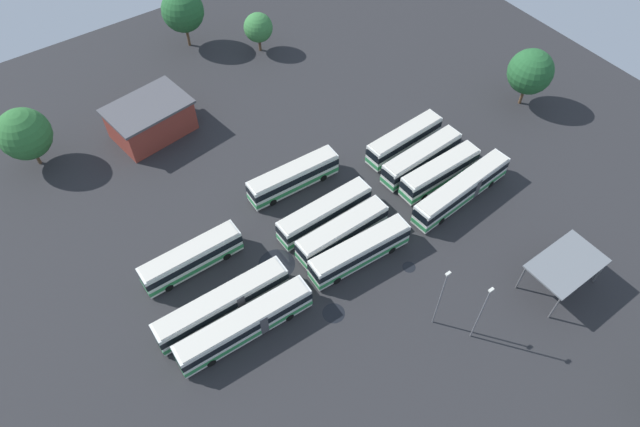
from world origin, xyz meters
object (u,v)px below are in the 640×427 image
(bus_row1_slot4, at_px, (360,251))
(depot_building, at_px, (151,119))
(bus_row0_slot2, at_px, (421,158))
(bus_row0_slot4, at_px, (462,189))
(tree_northwest, at_px, (530,72))
(bus_row1_slot0, at_px, (293,177))
(bus_row2_slot3, at_px, (223,304))
(bus_row1_slot2, at_px, (324,213))
(tree_south_edge, at_px, (258,28))
(bus_row2_slot1, at_px, (192,258))
(lamp_post_far_corner, at_px, (441,297))
(bus_row0_slot1, at_px, (404,140))
(lamp_post_by_building, at_px, (481,312))
(bus_row0_slot3, at_px, (440,172))
(maintenance_shelter, at_px, (567,264))
(tree_north_edge, at_px, (183,11))
(bus_row1_slot3, at_px, (342,232))
(tree_west_edge, at_px, (24,134))
(bus_row2_slot4, at_px, (245,325))

(bus_row1_slot4, xyz_separation_m, depot_building, (10.22, -33.89, 0.62))
(bus_row0_slot2, distance_m, bus_row0_slot4, 7.09)
(bus_row1_slot4, bearing_deg, tree_northwest, -166.96)
(bus_row1_slot4, bearing_deg, bus_row1_slot0, -90.66)
(bus_row1_slot4, relative_size, bus_row2_slot3, 0.83)
(bus_row1_slot2, distance_m, tree_south_edge, 37.12)
(tree_northwest, bearing_deg, bus_row2_slot1, -1.91)
(bus_row0_slot2, distance_m, lamp_post_far_corner, 23.22)
(bus_row0_slot1, height_order, depot_building, depot_building)
(bus_row0_slot2, relative_size, lamp_post_by_building, 1.30)
(bus_row1_slot2, relative_size, lamp_post_far_corner, 1.29)
(bus_row2_slot3, bearing_deg, bus_row0_slot1, -166.06)
(bus_row0_slot3, xyz_separation_m, bus_row0_slot4, (-0.21, 3.78, 0.00))
(bus_row0_slot1, bearing_deg, bus_row0_slot2, 84.86)
(maintenance_shelter, bearing_deg, tree_north_edge, -78.99)
(tree_northwest, bearing_deg, lamp_post_far_corner, 28.98)
(bus_row1_slot3, xyz_separation_m, tree_north_edge, (-3.36, -46.43, 4.37))
(bus_row0_slot2, xyz_separation_m, bus_row0_slot4, (-0.42, 7.08, 0.00))
(bus_row0_slot3, bearing_deg, bus_row1_slot0, -32.59)
(bus_row1_slot3, bearing_deg, bus_row0_slot3, -178.23)
(bus_row0_slot4, height_order, lamp_post_far_corner, lamp_post_far_corner)
(tree_northwest, relative_size, tree_south_edge, 1.37)
(tree_south_edge, bearing_deg, bus_row0_slot4, 95.52)
(maintenance_shelter, relative_size, lamp_post_far_corner, 0.86)
(bus_row0_slot4, height_order, depot_building, depot_building)
(bus_row1_slot2, relative_size, lamp_post_by_building, 1.32)
(tree_north_edge, distance_m, tree_northwest, 53.03)
(lamp_post_by_building, xyz_separation_m, tree_northwest, (-32.91, -22.97, 0.46))
(bus_row1_slot4, bearing_deg, bus_row2_slot3, -10.57)
(bus_row0_slot3, xyz_separation_m, bus_row2_slot1, (32.12, -6.39, 0.00))
(bus_row0_slot3, relative_size, depot_building, 0.99)
(lamp_post_by_building, bearing_deg, tree_west_edge, -60.63)
(tree_north_edge, bearing_deg, bus_row1_slot4, 86.10)
(bus_row2_slot4, height_order, tree_north_edge, tree_north_edge)
(depot_building, bearing_deg, bus_row2_slot3, 79.18)
(bus_row1_slot3, distance_m, tree_west_edge, 42.45)
(depot_building, distance_m, lamp_post_far_corner, 46.43)
(bus_row1_slot4, bearing_deg, lamp_post_far_corner, 98.34)
(tree_south_edge, bearing_deg, bus_row2_slot1, 48.21)
(bus_row0_slot3, height_order, bus_row2_slot3, same)
(bus_row0_slot2, distance_m, tree_south_edge, 35.01)
(bus_row0_slot4, xyz_separation_m, depot_building, (26.41, -33.82, 0.62))
(tree_north_edge, distance_m, tree_south_edge, 11.97)
(tree_north_edge, bearing_deg, lamp_post_far_corner, 88.31)
(bus_row0_slot3, distance_m, bus_row2_slot1, 32.74)
(bus_row0_slot3, xyz_separation_m, tree_northwest, (-20.68, -4.63, 3.79))
(bus_row2_slot3, xyz_separation_m, depot_building, (-5.90, -30.88, 0.62))
(lamp_post_far_corner, xyz_separation_m, tree_west_edge, (26.94, -48.14, 0.02))
(bus_row2_slot1, bearing_deg, maintenance_shelter, 141.46)
(lamp_post_far_corner, bearing_deg, bus_row0_slot1, -123.50)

